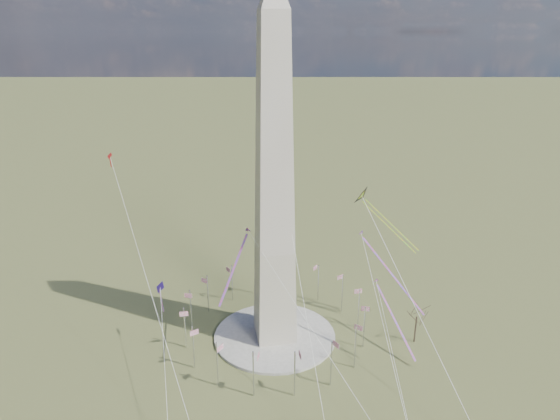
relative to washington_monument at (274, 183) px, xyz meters
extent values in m
plane|color=#535C2E|center=(0.00, 0.00, -47.95)|extent=(2000.00, 2000.00, 0.00)
cylinder|color=beige|center=(0.00, 0.00, -47.55)|extent=(36.00, 36.00, 0.80)
cylinder|color=silver|center=(26.00, 0.00, -41.45)|extent=(0.36, 0.36, 13.00)
cube|color=#B9183C|center=(26.00, 1.30, -36.15)|extent=(2.40, 0.08, 1.50)
cylinder|color=silver|center=(24.02, 9.95, -41.45)|extent=(0.36, 0.36, 13.00)
cube|color=#B9183C|center=(23.52, 11.15, -36.15)|extent=(2.25, 0.99, 1.50)
cylinder|color=silver|center=(18.38, 18.38, -41.45)|extent=(0.36, 0.36, 13.00)
cube|color=#B9183C|center=(17.47, 19.30, -36.15)|extent=(1.75, 1.75, 1.50)
cylinder|color=silver|center=(9.95, 24.02, -41.45)|extent=(0.36, 0.36, 13.00)
cube|color=#B9183C|center=(8.75, 24.52, -36.15)|extent=(0.99, 2.25, 1.50)
cylinder|color=silver|center=(0.00, 26.00, -41.45)|extent=(0.36, 0.36, 13.00)
cube|color=#B9183C|center=(-1.30, 26.00, -36.15)|extent=(0.08, 2.40, 1.50)
cylinder|color=silver|center=(-9.95, 24.02, -41.45)|extent=(0.36, 0.36, 13.00)
cube|color=#B9183C|center=(-11.15, 23.52, -36.15)|extent=(0.99, 2.25, 1.50)
cylinder|color=silver|center=(-18.38, 18.38, -41.45)|extent=(0.36, 0.36, 13.00)
cube|color=#B9183C|center=(-19.30, 17.47, -36.15)|extent=(1.75, 1.75, 1.50)
cylinder|color=silver|center=(-24.02, 9.95, -41.45)|extent=(0.36, 0.36, 13.00)
cube|color=#B9183C|center=(-24.52, 8.75, -36.15)|extent=(2.25, 0.99, 1.50)
cylinder|color=silver|center=(-26.00, 0.00, -41.45)|extent=(0.36, 0.36, 13.00)
cube|color=#B9183C|center=(-26.00, -1.30, -36.15)|extent=(2.40, 0.08, 1.50)
cylinder|color=silver|center=(-24.02, -9.95, -41.45)|extent=(0.36, 0.36, 13.00)
cube|color=#B9183C|center=(-23.52, -11.15, -36.15)|extent=(2.25, 0.99, 1.50)
cylinder|color=silver|center=(-18.38, -18.38, -41.45)|extent=(0.36, 0.36, 13.00)
cube|color=#B9183C|center=(-17.47, -19.30, -36.15)|extent=(1.75, 1.75, 1.50)
cylinder|color=silver|center=(-9.95, -24.02, -41.45)|extent=(0.36, 0.36, 13.00)
cube|color=#B9183C|center=(-8.75, -24.52, -36.15)|extent=(0.99, 2.25, 1.50)
cylinder|color=silver|center=(0.00, -26.00, -41.45)|extent=(0.36, 0.36, 13.00)
cube|color=#B9183C|center=(1.30, -26.00, -36.15)|extent=(0.08, 2.40, 1.50)
cylinder|color=silver|center=(9.95, -24.02, -41.45)|extent=(0.36, 0.36, 13.00)
cube|color=#B9183C|center=(11.15, -23.52, -36.15)|extent=(0.99, 2.25, 1.50)
cylinder|color=silver|center=(18.38, -18.38, -41.45)|extent=(0.36, 0.36, 13.00)
cube|color=#B9183C|center=(19.30, -17.47, -36.15)|extent=(1.75, 1.75, 1.50)
cylinder|color=silver|center=(24.02, -9.95, -41.45)|extent=(0.36, 0.36, 13.00)
cube|color=#B9183C|center=(24.52, -8.75, -36.15)|extent=(2.25, 0.99, 1.50)
cylinder|color=#433728|center=(39.71, -10.46, -43.75)|extent=(0.44, 0.44, 8.41)
cube|color=#FD9B0D|center=(36.76, 4.79, -16.64)|extent=(12.81, 13.25, 12.61)
cube|color=#FD9B0D|center=(35.10, 3.19, -16.64)|extent=(12.81, 13.25, 12.61)
cube|color=navy|center=(-31.96, 2.48, -29.14)|extent=(2.27, 2.65, 2.60)
cube|color=red|center=(-31.96, 2.48, -33.44)|extent=(0.69, 3.32, 8.99)
cube|color=red|center=(29.48, -13.53, -23.39)|extent=(10.44, 20.52, 14.12)
cube|color=red|center=(-12.13, -6.07, -21.16)|extent=(10.16, 17.18, 12.18)
cube|color=red|center=(32.82, -11.18, -39.71)|extent=(4.34, 20.55, 13.02)
cube|color=red|center=(-45.11, 30.24, 2.39)|extent=(1.69, 1.51, 1.69)
cube|color=red|center=(-45.11, 30.24, 0.55)|extent=(0.25, 1.45, 3.87)
cube|color=white|center=(5.33, 47.03, 25.53)|extent=(1.23, 1.93, 1.57)
cube|color=white|center=(5.33, 47.03, 23.82)|extent=(0.84, 1.31, 3.59)
camera|label=1|loc=(-23.68, -125.03, 37.84)|focal=32.00mm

